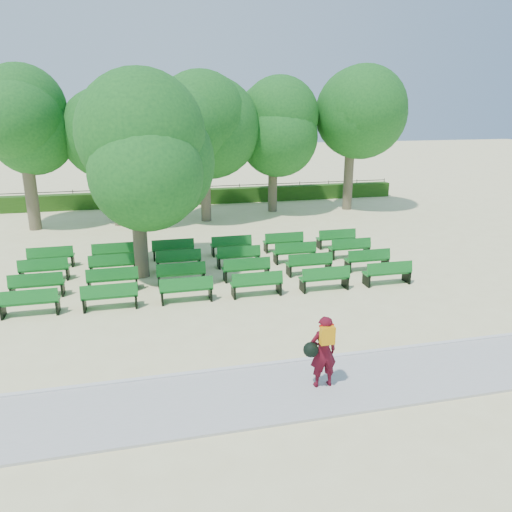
# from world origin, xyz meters

# --- Properties ---
(ground) EXTENTS (120.00, 120.00, 0.00)m
(ground) POSITION_xyz_m (0.00, 0.00, 0.00)
(ground) COLOR beige
(paving) EXTENTS (30.00, 2.20, 0.06)m
(paving) POSITION_xyz_m (0.00, -7.40, 0.03)
(paving) COLOR #AFAFAA
(paving) RESTS_ON ground
(curb) EXTENTS (30.00, 0.12, 0.10)m
(curb) POSITION_xyz_m (0.00, -6.25, 0.05)
(curb) COLOR silver
(curb) RESTS_ON ground
(hedge) EXTENTS (26.00, 0.70, 0.90)m
(hedge) POSITION_xyz_m (0.00, 14.00, 0.45)
(hedge) COLOR #224A13
(hedge) RESTS_ON ground
(fence) EXTENTS (26.00, 0.10, 1.02)m
(fence) POSITION_xyz_m (0.00, 14.40, 0.00)
(fence) COLOR black
(fence) RESTS_ON ground
(tree_line) EXTENTS (21.80, 6.80, 7.04)m
(tree_line) POSITION_xyz_m (0.00, 10.00, 0.00)
(tree_line) COLOR #195C1C
(tree_line) RESTS_ON ground
(bench_array) EXTENTS (1.67, 0.57, 1.04)m
(bench_array) POSITION_xyz_m (-0.89, 0.61, 0.09)
(bench_array) COLOR #126A1F
(bench_array) RESTS_ON ground
(tree_among) EXTENTS (4.36, 4.36, 6.11)m
(tree_among) POSITION_xyz_m (-3.31, 1.01, 4.12)
(tree_among) COLOR brown
(tree_among) RESTS_ON ground
(person) EXTENTS (0.77, 0.46, 1.63)m
(person) POSITION_xyz_m (0.32, -7.41, 0.90)
(person) COLOR #4B0A17
(person) RESTS_ON ground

